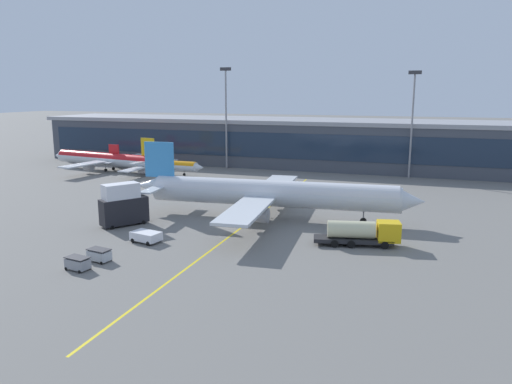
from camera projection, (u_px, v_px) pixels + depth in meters
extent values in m
plane|color=slate|center=(234.00, 226.00, 72.40)|extent=(700.00, 700.00, 0.00)
cube|color=yellow|center=(247.00, 224.00, 73.86)|extent=(1.13, 80.00, 0.01)
cube|color=#424751|center=(311.00, 144.00, 131.10)|extent=(150.03, 21.72, 11.24)
cube|color=#1E2D42|center=(301.00, 147.00, 120.88)|extent=(145.53, 0.16, 6.29)
cube|color=#99999E|center=(312.00, 121.00, 129.88)|extent=(153.03, 22.15, 1.00)
cylinder|color=silver|center=(273.00, 194.00, 75.89)|extent=(38.57, 7.13, 3.79)
cylinder|color=silver|center=(273.00, 192.00, 75.82)|extent=(37.79, 6.91, 3.64)
cone|color=silver|center=(412.00, 201.00, 70.98)|extent=(4.09, 3.92, 3.60)
cone|color=silver|center=(149.00, 186.00, 80.77)|extent=(4.82, 3.61, 3.23)
cube|color=#388CD1|center=(159.00, 160.00, 79.41)|extent=(4.95, 0.79, 5.69)
cube|color=silver|center=(173.00, 181.00, 83.73)|extent=(2.52, 6.22, 0.24)
cube|color=silver|center=(153.00, 190.00, 76.52)|extent=(2.52, 6.22, 0.24)
cube|color=silver|center=(276.00, 184.00, 85.77)|extent=(6.19, 16.48, 0.40)
cube|color=silver|center=(246.00, 210.00, 66.84)|extent=(6.19, 16.48, 0.40)
cylinder|color=#939399|center=(278.00, 195.00, 83.04)|extent=(3.09, 2.33, 2.09)
cylinder|color=#939399|center=(258.00, 215.00, 69.63)|extent=(3.09, 2.33, 2.09)
cylinder|color=black|center=(363.00, 221.00, 73.27)|extent=(1.03, 0.49, 1.00)
cylinder|color=slate|center=(363.00, 215.00, 73.07)|extent=(0.20, 0.20, 2.01)
cylinder|color=black|center=(261.00, 212.00, 78.74)|extent=(1.03, 0.49, 1.00)
cylinder|color=slate|center=(261.00, 206.00, 78.54)|extent=(0.20, 0.20, 2.01)
cylinder|color=black|center=(255.00, 217.00, 75.50)|extent=(1.03, 0.49, 1.00)
cylinder|color=slate|center=(255.00, 211.00, 75.30)|extent=(0.20, 0.20, 2.01)
cube|color=#232326|center=(353.00, 240.00, 63.30)|extent=(10.31, 4.64, 0.50)
cube|color=yellow|center=(389.00, 231.00, 62.56)|extent=(3.28, 3.06, 2.50)
cube|color=black|center=(399.00, 228.00, 62.33)|extent=(0.66, 2.28, 1.12)
cylinder|color=beige|center=(351.00, 229.00, 63.06)|extent=(6.34, 3.47, 2.20)
cylinder|color=black|center=(382.00, 240.00, 64.08)|extent=(1.05, 0.56, 1.00)
cylinder|color=black|center=(385.00, 245.00, 61.77)|extent=(1.05, 0.56, 1.00)
cylinder|color=black|center=(350.00, 239.00, 64.53)|extent=(1.05, 0.56, 1.00)
cylinder|color=black|center=(351.00, 244.00, 62.22)|extent=(1.05, 0.56, 1.00)
cylinder|color=black|center=(334.00, 238.00, 64.76)|extent=(1.05, 0.56, 1.00)
cylinder|color=black|center=(334.00, 244.00, 62.45)|extent=(1.05, 0.56, 1.00)
cube|color=black|center=(124.00, 211.00, 72.56)|extent=(5.85, 7.05, 3.80)
cube|color=silver|center=(121.00, 191.00, 71.76)|extent=(4.80, 5.56, 2.20)
cylinder|color=black|center=(137.00, 219.00, 75.23)|extent=(0.54, 0.64, 0.60)
cylinder|color=black|center=(143.00, 222.00, 73.48)|extent=(0.54, 0.64, 0.60)
cylinder|color=black|center=(106.00, 224.00, 72.41)|extent=(0.54, 0.64, 0.60)
cylinder|color=black|center=(112.00, 227.00, 70.65)|extent=(0.54, 0.64, 0.60)
cube|color=white|center=(146.00, 236.00, 64.58)|extent=(4.18, 3.01, 1.10)
cube|color=black|center=(151.00, 236.00, 64.06)|extent=(1.71, 2.29, 0.33)
cylinder|color=black|center=(159.00, 239.00, 64.90)|extent=(0.64, 0.36, 0.60)
cylinder|color=black|center=(148.00, 244.00, 63.15)|extent=(0.64, 0.36, 0.60)
cylinder|color=black|center=(144.00, 237.00, 66.22)|extent=(0.64, 0.36, 0.60)
cylinder|color=black|center=(133.00, 240.00, 64.47)|extent=(0.64, 0.36, 0.60)
cube|color=gray|center=(78.00, 263.00, 54.58)|extent=(2.80, 1.89, 1.10)
cube|color=#333338|center=(77.00, 257.00, 54.44)|extent=(2.86, 1.93, 0.10)
cylinder|color=black|center=(66.00, 269.00, 54.52)|extent=(0.37, 0.18, 0.36)
cylinder|color=black|center=(77.00, 265.00, 55.82)|extent=(0.37, 0.18, 0.36)
cylinder|color=black|center=(79.00, 272.00, 53.56)|extent=(0.37, 0.18, 0.36)
cylinder|color=black|center=(90.00, 268.00, 54.86)|extent=(0.37, 0.18, 0.36)
cube|color=#B2B7BC|center=(99.00, 255.00, 57.35)|extent=(2.80, 1.89, 1.10)
cube|color=#333338|center=(99.00, 249.00, 57.21)|extent=(2.86, 1.93, 0.10)
cylinder|color=black|center=(88.00, 260.00, 57.29)|extent=(0.37, 0.18, 0.36)
cylinder|color=black|center=(98.00, 256.00, 58.58)|extent=(0.37, 0.18, 0.36)
cylinder|color=black|center=(101.00, 263.00, 56.33)|extent=(0.37, 0.18, 0.36)
cylinder|color=black|center=(111.00, 259.00, 57.62)|extent=(0.37, 0.18, 0.36)
cylinder|color=silver|center=(153.00, 165.00, 118.40)|extent=(23.30, 2.92, 2.22)
cylinder|color=orange|center=(153.00, 164.00, 118.36)|extent=(22.83, 2.81, 2.13)
cone|color=silver|center=(199.00, 167.00, 114.08)|extent=(2.29, 2.18, 2.11)
cone|color=silver|center=(110.00, 161.00, 122.72)|extent=(2.72, 1.97, 1.89)
cube|color=red|center=(114.00, 151.00, 121.73)|extent=(2.90, 0.30, 3.33)
cube|color=silver|center=(122.00, 160.00, 124.08)|extent=(1.32, 3.59, 0.15)
cube|color=silver|center=(111.00, 162.00, 120.00)|extent=(1.32, 3.59, 0.15)
cube|color=silver|center=(163.00, 162.00, 124.24)|extent=(3.20, 9.84, 0.24)
cube|color=silver|center=(136.00, 169.00, 113.27)|extent=(3.20, 9.84, 0.24)
cylinder|color=#939399|center=(162.00, 166.00, 122.58)|extent=(1.75, 1.27, 1.22)
cylinder|color=#939399|center=(142.00, 171.00, 114.82)|extent=(1.75, 1.27, 1.22)
cylinder|color=black|center=(184.00, 174.00, 115.86)|extent=(0.61, 0.26, 0.61)
cylinder|color=slate|center=(184.00, 172.00, 115.75)|extent=(0.12, 0.12, 1.07)
cylinder|color=black|center=(151.00, 171.00, 120.18)|extent=(0.61, 0.26, 0.61)
cylinder|color=slate|center=(151.00, 169.00, 120.07)|extent=(0.12, 0.12, 1.07)
cylinder|color=black|center=(146.00, 173.00, 118.35)|extent=(0.61, 0.26, 0.61)
cylinder|color=slate|center=(146.00, 170.00, 118.24)|extent=(0.12, 0.12, 1.07)
cylinder|color=silver|center=(104.00, 159.00, 123.24)|extent=(29.50, 7.16, 2.95)
cylinder|color=red|center=(104.00, 158.00, 123.18)|extent=(28.90, 6.96, 2.83)
cone|color=silver|center=(59.00, 156.00, 130.33)|extent=(3.32, 3.20, 2.80)
cone|color=silver|center=(154.00, 162.00, 116.02)|extent=(3.87, 2.99, 2.51)
cube|color=gold|center=(148.00, 147.00, 116.10)|extent=(3.83, 0.82, 4.43)
cube|color=silver|center=(138.00, 163.00, 114.40)|extent=(2.16, 4.89, 0.18)
cube|color=silver|center=(155.00, 159.00, 119.54)|extent=(2.16, 4.89, 0.18)
cube|color=silver|center=(84.00, 164.00, 116.13)|extent=(5.33, 12.73, 0.30)
cube|color=silver|center=(128.00, 157.00, 129.42)|extent=(5.33, 12.73, 0.30)
cylinder|color=#939399|center=(89.00, 167.00, 118.60)|extent=(2.48, 1.93, 1.62)
cylinder|color=#939399|center=(120.00, 162.00, 128.04)|extent=(2.48, 1.93, 1.62)
cylinder|color=black|center=(74.00, 166.00, 128.50)|extent=(0.78, 0.40, 0.75)
cylinder|color=slate|center=(74.00, 163.00, 128.36)|extent=(0.15, 0.15, 1.33)
cylinder|color=black|center=(106.00, 170.00, 121.77)|extent=(0.78, 0.40, 0.75)
cylinder|color=slate|center=(106.00, 167.00, 121.64)|extent=(0.15, 0.15, 1.33)
cylinder|color=black|center=(113.00, 169.00, 124.08)|extent=(0.78, 0.40, 0.75)
cylinder|color=slate|center=(113.00, 166.00, 123.95)|extent=(0.15, 0.15, 1.33)
cylinder|color=gray|center=(412.00, 127.00, 110.58)|extent=(0.44, 0.44, 23.13)
cube|color=#333338|center=(415.00, 72.00, 108.19)|extent=(2.80, 0.50, 0.80)
cylinder|color=gray|center=(226.00, 120.00, 124.89)|extent=(0.44, 0.44, 24.49)
cube|color=#333338|center=(226.00, 69.00, 122.37)|extent=(2.80, 0.50, 0.80)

